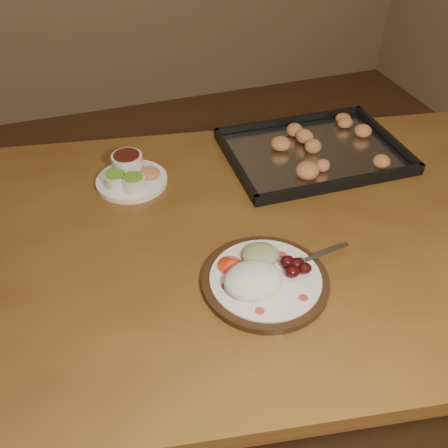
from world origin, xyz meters
name	(u,v)px	position (x,y,z in m)	size (l,w,h in m)	color
ground	(174,380)	(0.00, 0.00, 0.00)	(4.00, 4.00, 0.00)	#592D1E
dining_table	(234,265)	(0.14, -0.17, 0.65)	(1.63, 1.13, 0.75)	brown
dinner_plate	(262,277)	(0.14, -0.32, 0.77)	(0.32, 0.25, 0.06)	black
condiment_saucer	(130,175)	(-0.04, 0.10, 0.77)	(0.17, 0.17, 0.06)	white
baking_tray	(314,151)	(0.45, 0.06, 0.76)	(0.46, 0.34, 0.05)	black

